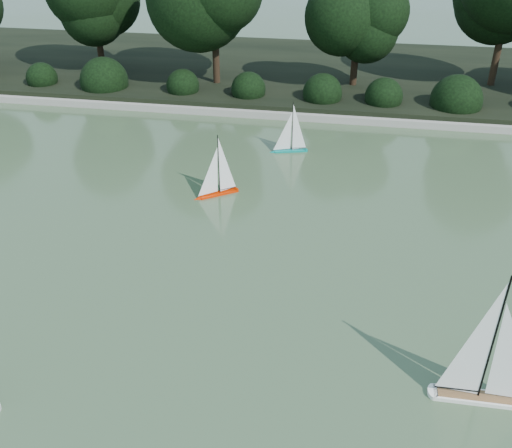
# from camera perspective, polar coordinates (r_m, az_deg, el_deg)

# --- Properties ---
(ground) EXTENTS (80.00, 80.00, 0.00)m
(ground) POSITION_cam_1_polar(r_m,az_deg,el_deg) (7.62, -1.22, -13.01)
(ground) COLOR #3B4E2F
(ground) RESTS_ON ground
(pond_coping) EXTENTS (40.00, 0.35, 0.18)m
(pond_coping) POSITION_cam_1_polar(r_m,az_deg,el_deg) (15.36, 5.49, 10.65)
(pond_coping) COLOR gray
(pond_coping) RESTS_ON ground
(far_bank) EXTENTS (40.00, 8.00, 0.30)m
(far_bank) POSITION_cam_1_polar(r_m,az_deg,el_deg) (19.15, 6.69, 14.76)
(far_bank) COLOR black
(far_bank) RESTS_ON ground
(tree_line) EXTENTS (26.31, 3.93, 4.39)m
(tree_line) POSITION_cam_1_polar(r_m,az_deg,el_deg) (17.06, 11.20, 21.09)
(tree_line) COLOR black
(tree_line) RESTS_ON ground
(shrub_hedge) EXTENTS (29.10, 1.10, 1.10)m
(shrub_hedge) POSITION_cam_1_polar(r_m,az_deg,el_deg) (16.09, 5.87, 12.91)
(shrub_hedge) COLOR black
(shrub_hedge) RESTS_ON ground
(sailboat_white_b) EXTENTS (1.41, 0.25, 1.93)m
(sailboat_white_b) POSITION_cam_1_polar(r_m,az_deg,el_deg) (7.42, 22.90, -14.40)
(sailboat_white_b) COLOR white
(sailboat_white_b) RESTS_ON ground
(sailboat_orange) EXTENTS (0.85, 0.67, 1.32)m
(sailboat_orange) POSITION_cam_1_polar(r_m,az_deg,el_deg) (11.28, -4.17, 3.82)
(sailboat_orange) COLOR red
(sailboat_orange) RESTS_ON ground
(sailboat_teal) EXTENTS (0.90, 0.38, 1.24)m
(sailboat_teal) POSITION_cam_1_polar(r_m,az_deg,el_deg) (13.28, 3.18, 8.01)
(sailboat_teal) COLOR #058479
(sailboat_teal) RESTS_ON ground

